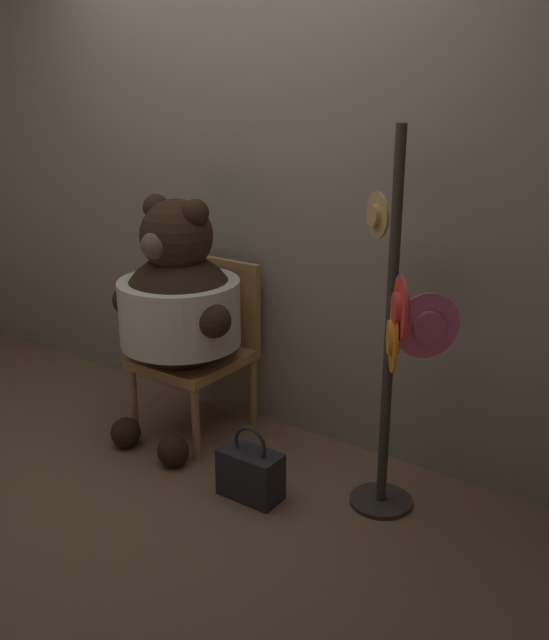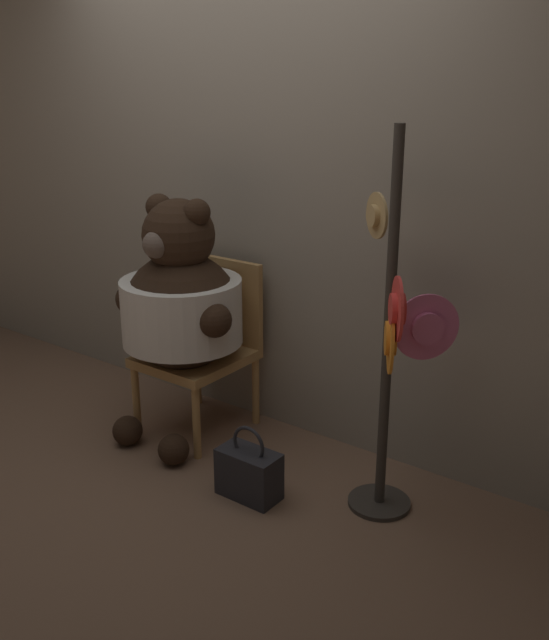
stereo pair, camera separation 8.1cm
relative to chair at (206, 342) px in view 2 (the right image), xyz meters
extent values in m
plane|color=brown|center=(0.11, -0.39, -0.48)|extent=(14.00, 14.00, 0.00)
cube|color=gray|center=(0.11, 0.30, 0.85)|extent=(8.00, 0.10, 2.65)
cylinder|color=#B2844C|center=(-0.21, -0.32, -0.28)|extent=(0.04, 0.04, 0.39)
cylinder|color=#B2844C|center=(0.21, -0.32, -0.28)|extent=(0.04, 0.04, 0.39)
cylinder|color=#B2844C|center=(-0.21, 0.15, -0.28)|extent=(0.04, 0.04, 0.39)
cylinder|color=#B2844C|center=(0.21, 0.15, -0.28)|extent=(0.04, 0.04, 0.39)
cube|color=#B2844C|center=(0.00, -0.09, -0.07)|extent=(0.49, 0.54, 0.05)
cube|color=#B2844C|center=(0.00, 0.16, 0.19)|extent=(0.49, 0.04, 0.46)
sphere|color=black|center=(-0.01, -0.17, 0.21)|extent=(0.60, 0.60, 0.60)
cylinder|color=silver|center=(-0.01, -0.17, 0.21)|extent=(0.61, 0.61, 0.33)
sphere|color=black|center=(-0.01, -0.17, 0.60)|extent=(0.36, 0.36, 0.36)
sphere|color=black|center=(-0.13, -0.17, 0.73)|extent=(0.13, 0.13, 0.13)
sphere|color=black|center=(0.12, -0.17, 0.73)|extent=(0.13, 0.13, 0.13)
sphere|color=brown|center=(-0.01, -0.32, 0.59)|extent=(0.13, 0.13, 0.13)
sphere|color=black|center=(-0.29, -0.24, 0.24)|extent=(0.17, 0.17, 0.17)
sphere|color=black|center=(0.28, -0.24, 0.24)|extent=(0.17, 0.17, 0.17)
sphere|color=black|center=(-0.17, -0.44, -0.40)|extent=(0.16, 0.16, 0.16)
sphere|color=black|center=(0.16, -0.44, -0.40)|extent=(0.16, 0.16, 0.16)
cylinder|color=#332D28|center=(1.15, -0.15, -0.47)|extent=(0.28, 0.28, 0.02)
cylinder|color=#332D28|center=(1.15, -0.15, 0.35)|extent=(0.04, 0.04, 1.65)
cylinder|color=orange|center=(1.21, -0.25, 0.36)|extent=(0.16, 0.25, 0.28)
cylinder|color=orange|center=(1.21, -0.25, 0.36)|extent=(0.11, 0.14, 0.14)
cylinder|color=tan|center=(1.02, -0.05, 0.80)|extent=(0.16, 0.12, 0.19)
cylinder|color=tan|center=(1.02, -0.05, 0.80)|extent=(0.11, 0.10, 0.09)
cylinder|color=red|center=(1.25, -0.30, 0.50)|extent=(0.16, 0.21, 0.25)
cylinder|color=red|center=(1.25, -0.30, 0.50)|extent=(0.11, 0.13, 0.12)
cylinder|color=#D16693|center=(1.26, -0.03, 0.36)|extent=(0.21, 0.21, 0.29)
cylinder|color=#D16693|center=(1.26, -0.03, 0.36)|extent=(0.14, 0.14, 0.14)
cube|color=#232328|center=(0.64, -0.44, -0.36)|extent=(0.29, 0.15, 0.23)
torus|color=#232328|center=(0.64, -0.44, -0.21)|extent=(0.17, 0.02, 0.17)
camera|label=1|loc=(2.34, -2.68, 1.34)|focal=40.00mm
camera|label=2|loc=(2.41, -2.64, 1.34)|focal=40.00mm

